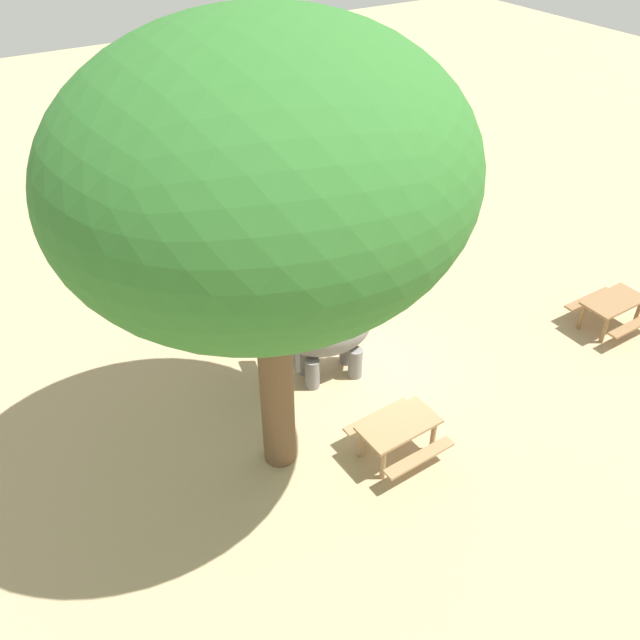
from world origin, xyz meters
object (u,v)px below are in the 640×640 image
elephant (319,337)px  market_stall_red (211,162)px  picnic_table_far (612,307)px  market_stall_green (130,180)px  wooden_bench (214,323)px  shade_tree_main (266,179)px  picnic_table_near (398,431)px  person_handler (385,279)px

elephant → market_stall_red: bearing=-89.3°
picnic_table_far → market_stall_green: 13.76m
wooden_bench → market_stall_green: market_stall_green is taller
shade_tree_main → picnic_table_near: size_ratio=5.05×
wooden_bench → market_stall_red: (3.06, 6.96, 0.67)m
picnic_table_near → market_stall_green: size_ratio=0.62×
elephant → person_handler: 2.87m
person_handler → market_stall_green: 8.84m
picnic_table_near → elephant: bearing=-89.9°
shade_tree_main → elephant: bearing=40.8°
wooden_bench → picnic_table_far: bearing=-148.4°
person_handler → shade_tree_main: bearing=3.9°
shade_tree_main → market_stall_red: (3.49, 10.88, -4.53)m
person_handler → picnic_table_near: 4.60m
person_handler → picnic_table_far: bearing=113.6°
person_handler → market_stall_red: size_ratio=0.64×
market_stall_green → picnic_table_near: bearing=-85.0°
elephant → wooden_bench: bearing=-48.8°
elephant → shade_tree_main: shade_tree_main is taller
elephant → shade_tree_main: 5.18m
person_handler → picnic_table_near: (-2.47, -3.86, -0.36)m
shade_tree_main → market_stall_green: size_ratio=3.13×
elephant → wooden_bench: elephant is taller
elephant → market_stall_red: 9.47m
wooden_bench → market_stall_green: 7.01m
elephant → picnic_table_near: 2.69m
elephant → market_stall_red: market_stall_red is taller
elephant → person_handler: bearing=-143.9°
market_stall_red → elephant: bearing=-100.2°
elephant → person_handler: elephant is taller
wooden_bench → market_stall_green: size_ratio=0.56×
shade_tree_main → wooden_bench: bearing=83.8°
picnic_table_near → market_stall_green: (-1.04, 11.97, 0.55)m
elephant → person_handler: size_ratio=1.51×
market_stall_red → person_handler: bearing=-83.5°
person_handler → market_stall_red: 8.16m
shade_tree_main → picnic_table_far: 10.00m
person_handler → picnic_table_far: 5.33m
wooden_bench → picnic_table_near: (1.50, -5.01, 0.12)m
market_stall_green → market_stall_red: 2.60m
shade_tree_main → wooden_bench: shade_tree_main is taller
shade_tree_main → picnic_table_near: bearing=-29.3°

